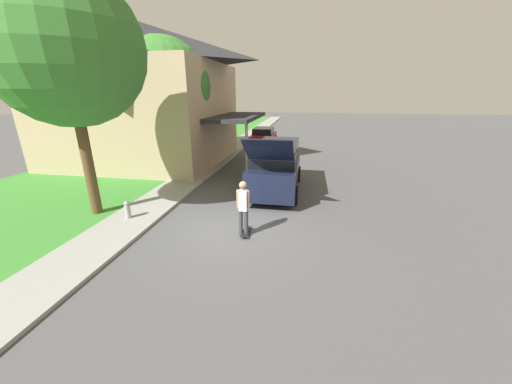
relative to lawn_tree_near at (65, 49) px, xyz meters
name	(u,v)px	position (x,y,z in m)	size (l,w,h in m)	color
ground_plane	(233,228)	(5.17, -0.25, -5.49)	(120.00, 120.00, 0.00)	#49494C
lawn	(123,170)	(-2.83, 5.75, -5.45)	(10.00, 80.00, 0.08)	#387F2D
sidewalk	(196,174)	(1.57, 5.75, -5.44)	(1.80, 80.00, 0.10)	gray
house	(143,93)	(-2.65, 8.56, -1.23)	(12.31, 9.68, 8.08)	tan
lawn_tree_near	(65,49)	(0.00, 0.00, 0.00)	(4.73, 4.73, 7.79)	brown
lawn_tree_far	(164,86)	(-0.26, 6.63, -0.93)	(4.96, 4.96, 6.97)	brown
suv_parked	(276,166)	(6.14, 3.92, -4.35)	(2.09, 5.93, 2.83)	black
car_down_street	(264,136)	(3.68, 16.28, -4.80)	(1.96, 4.41, 1.41)	maroon
skateboarder	(243,206)	(5.64, -0.67, -4.49)	(0.41, 0.23, 1.77)	#38383D
skateboard	(246,232)	(5.70, -0.57, -5.40)	(0.23, 0.77, 0.10)	black
fire_hydrant	(127,210)	(1.44, -0.28, -5.09)	(0.20, 0.20, 0.62)	#99999E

